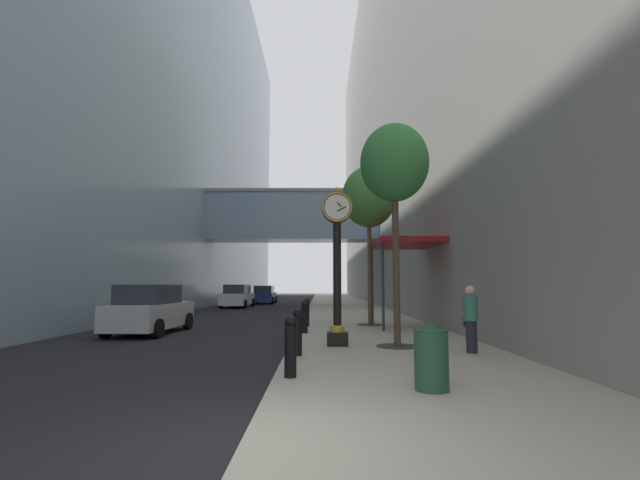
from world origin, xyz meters
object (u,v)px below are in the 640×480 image
street_clock (337,257)px  bollard_fifth (307,312)px  bollard_nearest (291,345)px  car_blue_near (265,295)px  car_white_far (238,296)px  street_tree_mid_near (369,198)px  trash_bin (431,354)px  street_tree_near (395,165)px  bollard_second (298,331)px  car_silver_mid (151,310)px  pedestrian_walking (471,318)px  bollard_fourth (305,316)px

street_clock → bollard_fifth: 5.72m
bollard_nearest → car_blue_near: bearing=98.0°
car_blue_near → car_white_far: bearing=-100.2°
street_clock → street_tree_mid_near: bearing=75.4°
trash_bin → street_tree_near: bearing=86.3°
bollard_nearest → bollard_second: bearing=90.0°
street_clock → car_blue_near: street_clock is taller
bollard_fifth → trash_bin: bearing=-77.9°
street_clock → car_silver_mid: street_clock is taller
bollard_fifth → street_tree_mid_near: 5.29m
bollard_fifth → street_tree_near: bearing=-65.6°
pedestrian_walking → street_clock: bearing=158.3°
bollard_nearest → street_clock: bearing=76.4°
street_clock → street_tree_mid_near: size_ratio=0.66×
bollard_fifth → car_white_far: car_white_far is taller
bollard_fourth → trash_bin: bearing=-74.4°
pedestrian_walking → street_tree_near: bearing=147.0°
street_clock → bollard_nearest: street_clock is taller
bollard_fourth → bollard_fifth: size_ratio=1.00×
bollard_fourth → street_tree_mid_near: (2.53, 2.96, 4.60)m
street_tree_mid_near → bollard_nearest: bearing=-104.2°
bollard_fourth → car_blue_near: 26.20m
bollard_fourth → bollard_fifth: (0.00, 2.35, 0.00)m
bollard_nearest → street_tree_near: size_ratio=0.18×
bollard_fifth → car_silver_mid: car_silver_mid is taller
street_clock → street_tree_near: street_tree_near is taller
car_white_far → street_tree_mid_near: bearing=-62.7°
street_tree_near → trash_bin: 6.42m
street_tree_near → trash_bin: bearing=-93.7°
street_clock → car_silver_mid: (-6.56, 4.12, -1.64)m
street_clock → car_blue_near: (-5.57, 28.80, -1.68)m
street_tree_mid_near → pedestrian_walking: (1.58, -7.22, -4.34)m
street_tree_near → car_white_far: street_tree_near is taller
bollard_fourth → street_tree_near: (2.53, -3.23, 4.27)m
street_tree_near → street_tree_mid_near: street_tree_mid_near is taller
trash_bin → street_tree_mid_near: bearing=88.4°
pedestrian_walking → bollard_fifth: bearing=121.9°
street_clock → trash_bin: bearing=-76.0°
bollard_second → car_white_far: bearing=103.7°
bollard_fifth → bollard_second: bearing=-90.0°
street_tree_mid_near → bollard_fourth: bearing=-130.5°
street_clock → trash_bin: street_clock is taller
street_tree_mid_near → car_silver_mid: 9.44m
street_tree_mid_near → pedestrian_walking: bearing=-77.6°
street_tree_near → car_blue_near: (-7.12, 29.02, -4.17)m
street_tree_near → car_silver_mid: (-8.12, 4.34, -4.13)m
bollard_fourth → bollard_second: bearing=-90.0°
street_clock → car_silver_mid: 7.92m
bollard_second → car_silver_mid: 8.06m
bollard_second → bollard_fourth: same height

